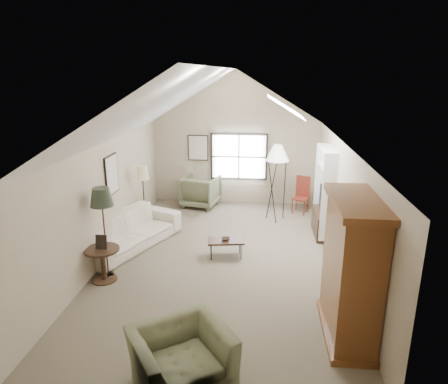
# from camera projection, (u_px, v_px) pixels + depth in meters

# --- Properties ---
(room_shell) EXTENTS (5.01, 8.01, 4.00)m
(room_shell) POSITION_uv_depth(u_px,v_px,m) (222.00, 110.00, 7.81)
(room_shell) COLOR #6D5F4D
(room_shell) RESTS_ON ground
(window) EXTENTS (1.72, 0.08, 1.42)m
(window) POSITION_uv_depth(u_px,v_px,m) (239.00, 157.00, 12.08)
(window) COLOR black
(window) RESTS_ON room_shell
(skylight) EXTENTS (0.80, 1.20, 0.52)m
(skylight) POSITION_uv_depth(u_px,v_px,m) (287.00, 106.00, 8.54)
(skylight) COLOR white
(skylight) RESTS_ON room_shell
(wall_art) EXTENTS (1.97, 3.71, 0.88)m
(wall_art) POSITION_uv_depth(u_px,v_px,m) (157.00, 161.00, 10.26)
(wall_art) COLOR black
(wall_art) RESTS_ON room_shell
(armoire) EXTENTS (0.60, 1.50, 2.20)m
(armoire) POSITION_uv_depth(u_px,v_px,m) (351.00, 270.00, 5.92)
(armoire) COLOR brown
(armoire) RESTS_ON ground
(tv_alcove) EXTENTS (0.32, 1.30, 2.10)m
(tv_alcove) POSITION_uv_depth(u_px,v_px,m) (324.00, 190.00, 9.70)
(tv_alcove) COLOR white
(tv_alcove) RESTS_ON ground
(media_console) EXTENTS (0.34, 1.18, 0.60)m
(media_console) POSITION_uv_depth(u_px,v_px,m) (321.00, 223.00, 9.95)
(media_console) COLOR #382316
(media_console) RESTS_ON ground
(tv_panel) EXTENTS (0.05, 0.90, 0.55)m
(tv_panel) POSITION_uv_depth(u_px,v_px,m) (323.00, 199.00, 9.77)
(tv_panel) COLOR black
(tv_panel) RESTS_ON media_console
(sofa) EXTENTS (2.01, 2.86, 0.78)m
(sofa) POSITION_uv_depth(u_px,v_px,m) (130.00, 231.00, 9.24)
(sofa) COLOR beige
(sofa) RESTS_ON ground
(armchair_near) EXTENTS (1.58, 1.54, 0.78)m
(armchair_near) POSITION_uv_depth(u_px,v_px,m) (182.00, 359.00, 5.11)
(armchair_near) COLOR #6A6A4A
(armchair_near) RESTS_ON ground
(armchair_far) EXTENTS (1.21, 1.23, 0.93)m
(armchair_far) POSITION_uv_depth(u_px,v_px,m) (201.00, 191.00, 12.03)
(armchair_far) COLOR #586244
(armchair_far) RESTS_ON ground
(coffee_table) EXTENTS (0.85, 0.56, 0.40)m
(coffee_table) POSITION_uv_depth(u_px,v_px,m) (226.00, 248.00, 8.76)
(coffee_table) COLOR #382017
(coffee_table) RESTS_ON ground
(bowl) EXTENTS (0.22, 0.22, 0.05)m
(bowl) POSITION_uv_depth(u_px,v_px,m) (226.00, 239.00, 8.69)
(bowl) COLOR #362516
(bowl) RESTS_ON coffee_table
(side_table) EXTENTS (0.88, 0.88, 0.67)m
(side_table) POSITION_uv_depth(u_px,v_px,m) (103.00, 265.00, 7.73)
(side_table) COLOR #341F15
(side_table) RESTS_ON ground
(side_chair) EXTENTS (0.54, 0.54, 1.06)m
(side_chair) POSITION_uv_depth(u_px,v_px,m) (301.00, 195.00, 11.41)
(side_chair) COLOR maroon
(side_chair) RESTS_ON ground
(tripod_lamp) EXTENTS (0.71, 0.71, 2.14)m
(tripod_lamp) POSITION_uv_depth(u_px,v_px,m) (276.00, 183.00, 10.68)
(tripod_lamp) COLOR white
(tripod_lamp) RESTS_ON ground
(dark_lamp) EXTENTS (0.59, 0.59, 1.86)m
(dark_lamp) POSITION_uv_depth(u_px,v_px,m) (105.00, 232.00, 7.75)
(dark_lamp) COLOR black
(dark_lamp) RESTS_ON ground
(tan_lamp) EXTENTS (0.44, 0.44, 1.67)m
(tan_lamp) POSITION_uv_depth(u_px,v_px,m) (144.00, 197.00, 10.26)
(tan_lamp) COLOR tan
(tan_lamp) RESTS_ON ground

